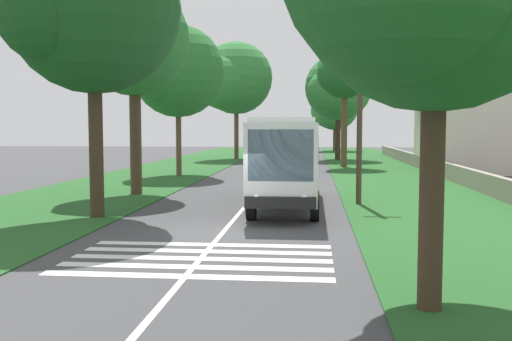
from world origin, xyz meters
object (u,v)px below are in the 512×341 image
object	(u,v)px
coach_bus	(288,156)
trailing_car_2	(303,153)
roadside_tree_left_2	(133,43)
trailing_car_3	(306,150)
roadside_tree_right_1	(343,73)
utility_pole	(360,118)
trailing_minibus_0	(279,141)
roadside_tree_left_0	(177,74)
roadside_tree_left_3	(91,11)
trailing_car_0	(297,163)
roadside_tree_right_2	(333,108)
trailing_car_1	(262,157)
roadside_tree_right_0	(337,89)
roadside_tree_left_1	(234,80)
roadside_building	(488,122)

from	to	relation	value
coach_bus	trailing_car_2	world-z (taller)	coach_bus
roadside_tree_left_2	trailing_car_3	bearing A→B (deg)	-11.15
roadside_tree_right_1	utility_pole	xyz separation A→B (m)	(-23.69, 0.42, -4.09)
trailing_minibus_0	utility_pole	xyz separation A→B (m)	(-52.22, -6.49, 2.23)
roadside_tree_left_0	roadside_tree_left_3	distance (m)	18.50
trailing_car_0	roadside_tree_left_2	distance (m)	18.35
roadside_tree_right_2	coach_bus	bearing A→B (deg)	176.14
roadside_tree_right_2	roadside_tree_right_1	bearing A→B (deg)	179.41
coach_bus	roadside_tree_left_0	bearing A→B (deg)	29.25
trailing_car_1	roadside_tree_left_0	distance (m)	15.41
trailing_car_2	roadside_tree_left_0	bearing A→B (deg)	158.83
roadside_tree_left_2	roadside_tree_right_0	xyz separation A→B (m)	(31.85, -11.32, -0.31)
roadside_tree_left_1	roadside_building	bearing A→B (deg)	-123.48
roadside_tree_left_0	roadside_tree_left_2	bearing A→B (deg)	-178.31
roadside_tree_left_3	roadside_tree_right_1	distance (m)	30.23
roadside_tree_left_3	utility_pole	xyz separation A→B (m)	(4.62, -10.17, -3.89)
roadside_tree_left_1	roadside_tree_right_2	world-z (taller)	roadside_tree_left_1
roadside_tree_left_1	utility_pole	world-z (taller)	roadside_tree_left_1
trailing_car_3	roadside_tree_left_2	distance (m)	42.52
roadside_tree_left_0	roadside_tree_left_1	bearing A→B (deg)	-2.78
roadside_tree_left_0	roadside_building	world-z (taller)	roadside_tree_left_0
trailing_car_3	roadside_tree_right_0	world-z (taller)	roadside_tree_right_0
coach_bus	roadside_building	world-z (taller)	roadside_building
trailing_car_1	utility_pole	world-z (taller)	utility_pole
trailing_car_0	utility_pole	world-z (taller)	utility_pole
trailing_car_2	roadside_tree_left_3	distance (m)	41.10
coach_bus	utility_pole	distance (m)	3.58
trailing_minibus_0	trailing_car_0	bearing A→B (deg)	-174.52
trailing_car_0	trailing_car_1	distance (m)	9.67
roadside_tree_left_1	roadside_building	xyz separation A→B (m)	(-14.27, -21.58, -4.48)
trailing_car_2	trailing_car_1	bearing A→B (deg)	156.30
roadside_tree_left_0	roadside_tree_left_2	world-z (taller)	roadside_tree_left_2
roadside_tree_right_1	trailing_car_1	bearing A→B (deg)	64.25
trailing_car_2	trailing_car_0	bearing A→B (deg)	179.27
trailing_car_2	roadside_tree_right_2	xyz separation A→B (m)	(21.06, -3.75, 5.30)
trailing_car_3	roadside_tree_left_3	size ratio (longest dim) A/B	0.39
trailing_minibus_0	roadside_tree_left_2	bearing A→B (deg)	174.84
roadside_tree_left_3	roadside_tree_right_1	world-z (taller)	roadside_tree_left_3
trailing_car_2	roadside_building	world-z (taller)	roadside_building
roadside_tree_left_2	roadside_tree_left_3	bearing A→B (deg)	-174.04
trailing_car_2	trailing_car_3	xyz separation A→B (m)	(8.78, -0.15, 0.00)
trailing_car_1	trailing_minibus_0	size ratio (longest dim) A/B	0.72
roadside_tree_right_2	utility_pole	world-z (taller)	roadside_tree_right_2
trailing_car_2	roadside_building	distance (m)	20.79
roadside_tree_right_0	roadside_tree_left_0	bearing A→B (deg)	150.83
trailing_car_0	roadside_tree_left_3	bearing A→B (deg)	162.88
trailing_car_1	roadside_tree_left_0	size ratio (longest dim) A/B	0.42
trailing_car_0	roadside_tree_left_2	size ratio (longest dim) A/B	0.41
trailing_car_0	trailing_car_1	world-z (taller)	same
trailing_car_1	roadside_tree_left_1	distance (m)	11.39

